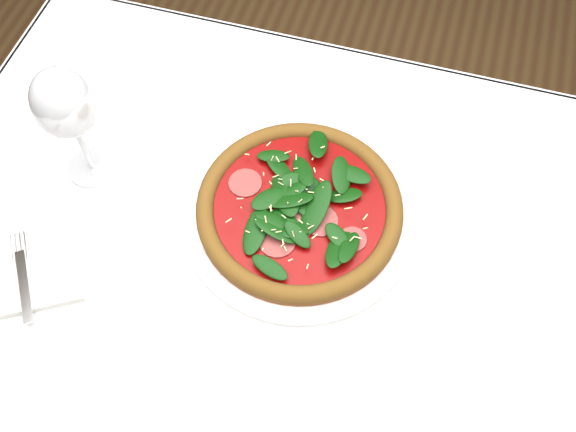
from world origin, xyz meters
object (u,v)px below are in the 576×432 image
(plate, at_px, (299,213))
(pizza, at_px, (300,206))
(napkin, at_px, (26,289))
(wine_glass, at_px, (65,106))

(plate, relative_size, pizza, 0.89)
(napkin, bearing_deg, wine_glass, 89.96)
(pizza, xyz_separation_m, wine_glass, (-0.33, -0.01, 0.12))
(plate, relative_size, napkin, 2.29)
(wine_glass, bearing_deg, napkin, -90.04)
(wine_glass, bearing_deg, pizza, 1.39)
(wine_glass, height_order, napkin, wine_glass)
(plate, xyz_separation_m, napkin, (-0.33, -0.22, -0.00))
(wine_glass, bearing_deg, plate, 1.39)
(plate, distance_m, napkin, 0.40)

